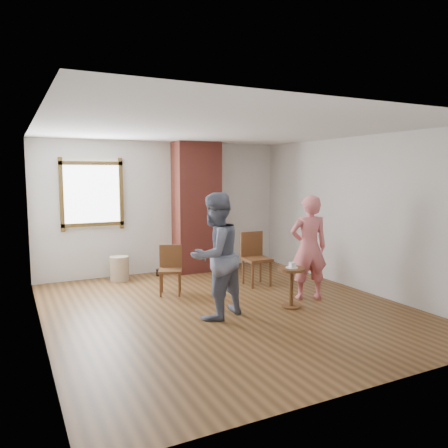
{
  "coord_description": "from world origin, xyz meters",
  "views": [
    {
      "loc": [
        -2.83,
        -5.58,
        1.98
      ],
      "look_at": [
        0.37,
        0.8,
        1.15
      ],
      "focal_mm": 35.0,
      "sensor_mm": 36.0,
      "label": 1
    }
  ],
  "objects_px": {
    "stoneware_crock": "(119,268)",
    "side_table": "(292,281)",
    "man": "(215,256)",
    "dining_chair_left": "(170,267)",
    "person_pink": "(309,248)",
    "dining_chair_right": "(255,255)"
  },
  "relations": [
    {
      "from": "stoneware_crock",
      "to": "side_table",
      "type": "bearing_deg",
      "value": -56.05
    },
    {
      "from": "stoneware_crock",
      "to": "man",
      "type": "height_order",
      "value": "man"
    },
    {
      "from": "dining_chair_left",
      "to": "side_table",
      "type": "bearing_deg",
      "value": -25.96
    },
    {
      "from": "dining_chair_left",
      "to": "person_pink",
      "type": "height_order",
      "value": "person_pink"
    },
    {
      "from": "person_pink",
      "to": "dining_chair_right",
      "type": "bearing_deg",
      "value": -57.14
    },
    {
      "from": "man",
      "to": "stoneware_crock",
      "type": "bearing_deg",
      "value": -97.54
    },
    {
      "from": "dining_chair_right",
      "to": "stoneware_crock",
      "type": "bearing_deg",
      "value": 148.51
    },
    {
      "from": "stoneware_crock",
      "to": "man",
      "type": "distance_m",
      "value": 2.85
    },
    {
      "from": "stoneware_crock",
      "to": "dining_chair_left",
      "type": "relative_size",
      "value": 0.57
    },
    {
      "from": "stoneware_crock",
      "to": "side_table",
      "type": "distance_m",
      "value": 3.38
    },
    {
      "from": "stoneware_crock",
      "to": "person_pink",
      "type": "distance_m",
      "value": 3.54
    },
    {
      "from": "man",
      "to": "person_pink",
      "type": "bearing_deg",
      "value": 163.58
    },
    {
      "from": "side_table",
      "to": "person_pink",
      "type": "bearing_deg",
      "value": 28.07
    },
    {
      "from": "side_table",
      "to": "stoneware_crock",
      "type": "bearing_deg",
      "value": 123.95
    },
    {
      "from": "dining_chair_left",
      "to": "dining_chair_right",
      "type": "distance_m",
      "value": 1.55
    },
    {
      "from": "stoneware_crock",
      "to": "dining_chair_left",
      "type": "bearing_deg",
      "value": -66.45
    },
    {
      "from": "stoneware_crock",
      "to": "dining_chair_right",
      "type": "height_order",
      "value": "dining_chair_right"
    },
    {
      "from": "person_pink",
      "to": "side_table",
      "type": "bearing_deg",
      "value": 45.94
    },
    {
      "from": "dining_chair_right",
      "to": "man",
      "type": "height_order",
      "value": "man"
    },
    {
      "from": "dining_chair_left",
      "to": "person_pink",
      "type": "bearing_deg",
      "value": -11.25
    },
    {
      "from": "stoneware_crock",
      "to": "dining_chair_left",
      "type": "xyz_separation_m",
      "value": [
        0.55,
        -1.27,
        0.22
      ]
    },
    {
      "from": "man",
      "to": "dining_chair_left",
      "type": "bearing_deg",
      "value": -106.32
    }
  ]
}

